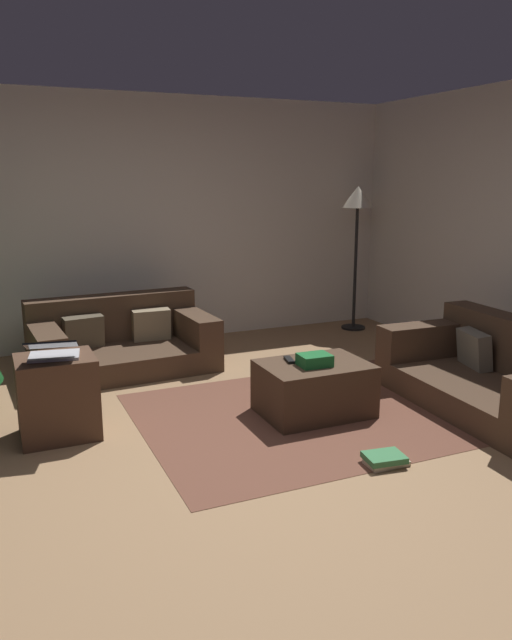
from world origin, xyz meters
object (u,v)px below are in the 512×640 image
(ottoman, at_px, (314,389))
(gift_box, at_px, (315,360))
(couch_right, at_px, (498,375))
(book_stack, at_px, (385,460))
(couch_left, at_px, (121,342))
(corner_lamp, at_px, (358,208))
(side_table, at_px, (57,397))
(tv_remote, at_px, (289,360))
(laptop, at_px, (53,352))

(ottoman, height_order, gift_box, gift_box)
(couch_right, distance_m, book_stack, 1.50)
(couch_left, bearing_deg, corner_lamp, -174.69)
(couch_left, height_order, ottoman, couch_left)
(couch_left, distance_m, corner_lamp, 3.11)
(side_table, bearing_deg, ottoman, -10.84)
(couch_right, relative_size, corner_lamp, 1.07)
(tv_remote, bearing_deg, couch_right, -8.13)
(tv_remote, xyz_separation_m, side_table, (-1.67, 0.22, -0.12))
(side_table, bearing_deg, couch_left, 62.98)
(couch_left, height_order, book_stack, couch_left)
(laptop, bearing_deg, side_table, 80.26)
(couch_right, height_order, tv_remote, couch_right)
(side_table, relative_size, corner_lamp, 0.34)
(tv_remote, bearing_deg, gift_box, -43.85)
(couch_left, height_order, side_table, couch_left)
(laptop, bearing_deg, book_stack, -34.12)
(couch_left, xyz_separation_m, couch_right, (2.48, -2.22, 0.01))
(gift_box, relative_size, laptop, 0.52)
(couch_left, relative_size, ottoman, 2.09)
(couch_right, bearing_deg, side_table, 78.52)
(ottoman, bearing_deg, gift_box, -119.86)
(tv_remote, distance_m, book_stack, 1.14)
(tv_remote, height_order, book_stack, tv_remote)
(ottoman, distance_m, side_table, 1.86)
(gift_box, bearing_deg, ottoman, 60.14)
(couch_left, distance_m, laptop, 1.70)
(couch_right, height_order, book_stack, couch_right)
(couch_right, distance_m, gift_box, 1.48)
(ottoman, height_order, laptop, laptop)
(gift_box, relative_size, book_stack, 0.82)
(tv_remote, distance_m, corner_lamp, 2.99)
(gift_box, relative_size, tv_remote, 1.45)
(book_stack, bearing_deg, ottoman, 89.35)
(couch_right, height_order, laptop, laptop)
(ottoman, xyz_separation_m, laptop, (-1.83, 0.29, 0.43))
(couch_left, bearing_deg, couch_right, 134.95)
(ottoman, xyz_separation_m, side_table, (-1.82, 0.35, 0.09))
(gift_box, distance_m, side_table, 1.84)
(couch_right, bearing_deg, gift_box, 76.90)
(side_table, relative_size, laptop, 1.29)
(laptop, distance_m, corner_lamp, 4.14)
(side_table, height_order, laptop, laptop)
(book_stack, relative_size, corner_lamp, 0.17)
(ottoman, height_order, book_stack, ottoman)
(ottoman, xyz_separation_m, corner_lamp, (1.75, 2.20, 1.21))
(laptop, bearing_deg, tv_remote, -5.52)
(couch_left, xyz_separation_m, gift_box, (1.06, -1.83, 0.19))
(couch_left, bearing_deg, tv_remote, 116.62)
(couch_right, bearing_deg, corner_lamp, -5.50)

